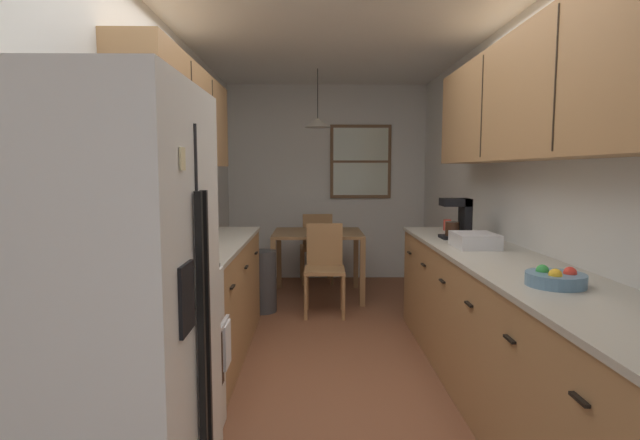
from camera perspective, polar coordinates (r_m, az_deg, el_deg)
The scene contains 25 objects.
ground_plane at distance 4.13m, azimuth 1.74°, elevation -14.58°, with size 12.00×12.00×0.00m, color brown.
wall_left at distance 4.04m, azimuth -17.72°, elevation 3.23°, with size 0.10×9.00×2.55m, color silver.
wall_right at distance 4.16m, azimuth 20.76°, elevation 3.19°, with size 0.10×9.00×2.55m, color silver.
wall_back at distance 6.52m, azimuth 0.78°, elevation 4.37°, with size 4.40×0.10×2.55m, color silver.
ceiling_slab at distance 4.04m, azimuth 1.86°, elevation 22.39°, with size 4.40×9.00×0.08m, color white.
refrigerator at distance 1.92m, azimuth -24.78°, elevation -12.03°, with size 0.76×0.78×1.73m.
stove_range at distance 2.71m, azimuth -19.09°, elevation -15.38°, with size 0.66×0.64×1.10m.
microwave_over_range at distance 2.58m, azimuth -22.37°, elevation 9.65°, with size 0.39×0.64×0.35m.
counter_left at distance 3.91m, azimuth -13.13°, elevation -8.97°, with size 0.64×1.95×0.90m.
upper_cabinets_left at distance 3.79m, azimuth -15.89°, elevation 11.54°, with size 0.33×2.03×0.71m.
counter_right at distance 3.29m, azimuth 20.63°, elevation -12.03°, with size 0.64×3.41×0.90m.
upper_cabinets_right at distance 3.18m, azimuth 24.32°, elevation 13.17°, with size 0.33×3.09×0.74m.
dining_table at distance 5.54m, azimuth -0.27°, elevation -2.49°, with size 1.00×0.87×0.75m.
dining_chair_near at distance 4.93m, azimuth 0.54°, elevation -5.16°, with size 0.41×0.41×0.90m.
dining_chair_far at distance 6.19m, azimuth -0.38°, elevation -2.90°, with size 0.43×0.43×0.90m.
pendant_light at distance 5.51m, azimuth -0.27°, elevation 11.31°, with size 0.30×0.30×0.64m.
back_window at distance 6.47m, azimuth 4.76°, elevation 6.81°, with size 0.80×0.05×0.96m.
trash_bin at distance 5.04m, azimuth -6.79°, elevation -7.12°, with size 0.29×0.29×0.63m, color #3F3F42.
storage_canister at distance 3.10m, azimuth -16.25°, elevation -2.61°, with size 0.12×0.12×0.19m.
dish_towel at distance 2.76m, azimuth -10.81°, elevation -14.13°, with size 0.02×0.16×0.24m, color white.
coffee_maker at distance 4.01m, azimuth 15.93°, elevation 0.27°, with size 0.22×0.18×0.32m.
mug_by_coffeemaker at distance 4.55m, azimuth 14.67°, elevation -0.55°, with size 0.11×0.07×0.10m.
fruit_bowl at distance 2.54m, azimuth 25.82°, elevation -6.14°, with size 0.27×0.27×0.09m.
dish_rack at distance 3.59m, azimuth 17.63°, elevation -2.27°, with size 0.28×0.34×0.10m, color silver.
table_serving_bowl at distance 5.52m, azimuth 0.95°, elevation -1.08°, with size 0.22×0.22×0.06m, color #4C7299.
Camera 1 is at (-0.17, -2.86, 1.44)m, focal length 27.38 mm.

